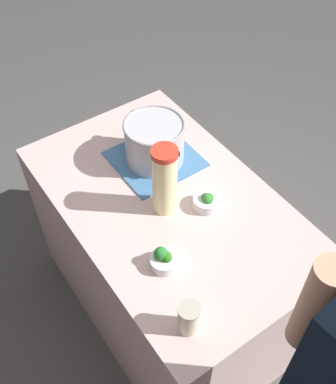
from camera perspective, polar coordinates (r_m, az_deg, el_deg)
ground_plane at (r=2.57m, az=0.00°, el=-13.53°), size 8.00×8.00×0.00m
counter_slab at (r=2.20m, az=0.00°, el=-8.29°), size 1.25×0.77×0.86m
dish_cloth at (r=2.01m, az=-1.60°, el=4.08°), size 0.33×0.34×0.01m
cooking_pot at (r=1.94m, az=-1.67°, el=6.26°), size 0.32×0.26×0.19m
lemonade_pitcher at (r=1.72m, az=-0.42°, el=1.44°), size 0.10×0.10×0.31m
mason_jar at (r=1.50m, az=2.54°, el=-15.23°), size 0.07×0.07×0.13m
broccoli_bowl_front at (r=1.65m, az=-0.54°, el=-8.29°), size 0.10×0.10×0.09m
broccoli_bowl_center at (r=1.82m, az=4.73°, el=-1.15°), size 0.10×0.10×0.07m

